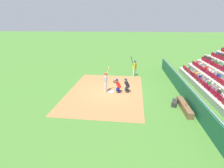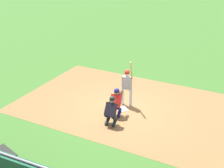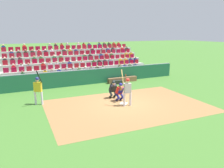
% 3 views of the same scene
% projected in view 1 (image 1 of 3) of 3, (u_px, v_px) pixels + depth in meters
% --- Properties ---
extents(ground_plane, '(160.00, 160.00, 0.00)m').
position_uv_depth(ground_plane, '(111.00, 92.00, 15.92)').
color(ground_plane, '#3F702A').
extents(infield_dirt_patch, '(9.94, 6.85, 0.01)m').
position_uv_depth(infield_dirt_patch, '(105.00, 92.00, 15.96)').
color(infield_dirt_patch, olive).
rests_on(infield_dirt_patch, ground_plane).
extents(home_plate_marker, '(0.62, 0.62, 0.02)m').
position_uv_depth(home_plate_marker, '(111.00, 92.00, 15.91)').
color(home_plate_marker, white).
rests_on(home_plate_marker, infield_dirt_patch).
extents(batter_at_plate, '(0.58, 0.45, 2.27)m').
position_uv_depth(batter_at_plate, '(106.00, 80.00, 15.61)').
color(batter_at_plate, silver).
rests_on(batter_at_plate, ground_plane).
extents(catcher_crouching, '(0.50, 0.74, 1.26)m').
position_uv_depth(catcher_crouching, '(118.00, 85.00, 15.61)').
color(catcher_crouching, navy).
rests_on(catcher_crouching, ground_plane).
extents(home_plate_umpire, '(0.47, 0.49, 1.27)m').
position_uv_depth(home_plate_umpire, '(127.00, 85.00, 15.67)').
color(home_plate_umpire, black).
rests_on(home_plate_umpire, ground_plane).
extents(dugout_wall, '(17.33, 0.24, 1.34)m').
position_uv_depth(dugout_wall, '(182.00, 87.00, 15.23)').
color(dugout_wall, '#195136').
rests_on(dugout_wall, ground_plane).
extents(dugout_bench, '(2.82, 0.40, 0.44)m').
position_uv_depth(dugout_bench, '(184.00, 107.00, 12.72)').
color(dugout_bench, brown).
rests_on(dugout_bench, ground_plane).
extents(water_bottle_on_bench, '(0.07, 0.07, 0.27)m').
position_uv_depth(water_bottle_on_bench, '(186.00, 104.00, 12.31)').
color(water_bottle_on_bench, '#DC481D').
rests_on(water_bottle_on_bench, dugout_bench).
extents(equipment_duffel_bag, '(1.00, 0.64, 0.34)m').
position_uv_depth(equipment_duffel_bag, '(174.00, 103.00, 13.42)').
color(equipment_duffel_bag, '#262824').
rests_on(equipment_duffel_bag, ground_plane).
extents(on_deck_batter, '(0.54, 0.72, 2.25)m').
position_uv_depth(on_deck_batter, '(135.00, 67.00, 19.96)').
color(on_deck_batter, silver).
rests_on(on_deck_batter, ground_plane).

